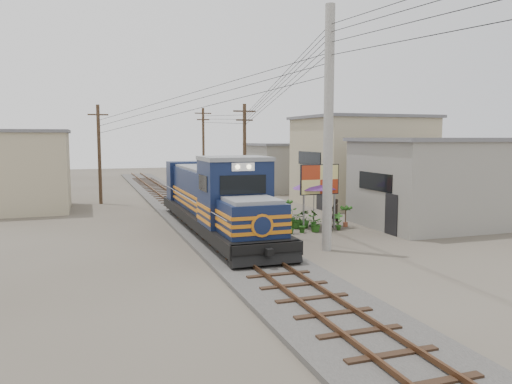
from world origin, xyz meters
name	(u,v)px	position (x,y,z in m)	size (l,w,h in m)	color
ground	(243,254)	(0.00, 0.00, 0.00)	(120.00, 120.00, 0.00)	#473F35
ballast	(193,216)	(0.00, 10.00, 0.08)	(3.60, 70.00, 0.16)	#595651
track	(193,213)	(0.00, 10.00, 0.26)	(1.15, 70.00, 0.12)	#51331E
locomotive	(215,200)	(0.00, 4.71, 1.66)	(2.79, 15.17, 3.76)	black
utility_pole_main	(328,130)	(3.50, -0.50, 5.00)	(0.40, 0.40, 10.00)	#9E9B93
wooden_pole_mid	(245,152)	(4.50, 14.00, 3.68)	(1.60, 0.24, 7.00)	#4C3826
wooden_pole_far	(203,146)	(4.80, 28.00, 3.93)	(1.60, 0.24, 7.50)	#4C3826
wooden_pole_left	(99,152)	(-5.00, 18.00, 3.68)	(1.60, 0.24, 7.00)	#4C3826
power_lines	(194,85)	(-0.14, 8.49, 7.56)	(9.65, 19.00, 3.30)	black
shophouse_front	(432,182)	(11.50, 3.00, 2.36)	(7.35, 6.30, 4.70)	gray
shophouse_mid	(361,160)	(12.50, 12.00, 3.11)	(8.40, 7.35, 6.20)	tan
shophouse_back	(287,167)	(11.00, 22.00, 2.11)	(6.30, 6.30, 4.20)	gray
shophouse_left	(19,171)	(-10.00, 16.00, 2.61)	(6.30, 6.30, 5.20)	tan
billboard	(320,181)	(5.43, 4.16, 2.46)	(2.17, 0.16, 3.34)	#99999E
market_umbrella	(314,184)	(5.40, 4.76, 2.30)	(2.56, 2.56, 2.61)	black
vendor	(335,213)	(6.45, 4.37, 0.75)	(0.54, 0.36, 1.49)	black
plant_nursery	(303,220)	(4.59, 4.38, 0.45)	(3.55, 3.22, 1.06)	#235418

